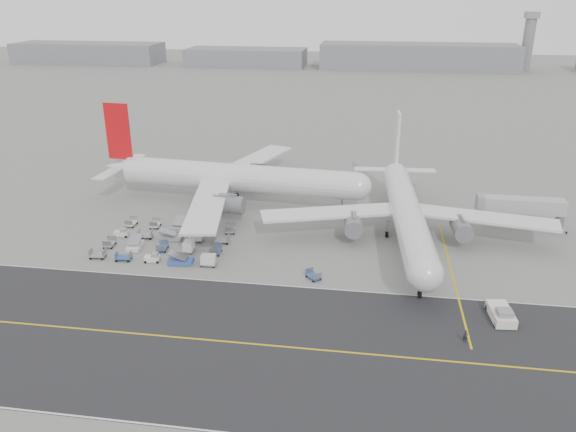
# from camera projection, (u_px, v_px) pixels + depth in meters

# --- Properties ---
(ground) EXTENTS (700.00, 700.00, 0.00)m
(ground) POSITION_uv_depth(u_px,v_px,m) (263.00, 278.00, 89.52)
(ground) COLOR gray
(ground) RESTS_ON ground
(taxiway) EXTENTS (220.00, 59.00, 0.03)m
(taxiway) POSITION_uv_depth(u_px,v_px,m) (275.00, 346.00, 72.35)
(taxiway) COLOR #29292C
(taxiway) RESTS_ON ground
(horizon_buildings) EXTENTS (520.00, 28.00, 28.00)m
(horizon_buildings) POSITION_uv_depth(u_px,v_px,m) (399.00, 69.00, 323.71)
(horizon_buildings) COLOR gray
(horizon_buildings) RESTS_ON ground
(control_tower) EXTENTS (7.00, 7.00, 31.25)m
(control_tower) POSITION_uv_depth(u_px,v_px,m) (528.00, 40.00, 312.59)
(control_tower) COLOR gray
(control_tower) RESTS_ON ground
(airliner_a) EXTENTS (59.18, 58.33, 20.41)m
(airliner_a) POSITION_uv_depth(u_px,v_px,m) (232.00, 177.00, 118.41)
(airliner_a) COLOR silver
(airliner_a) RESTS_ON ground
(airliner_b) EXTENTS (53.37, 54.09, 18.65)m
(airliner_b) POSITION_uv_depth(u_px,v_px,m) (406.00, 211.00, 101.59)
(airliner_b) COLOR silver
(airliner_b) RESTS_ON ground
(pushback_tug) EXTENTS (3.33, 7.79, 2.20)m
(pushback_tug) POSITION_uv_depth(u_px,v_px,m) (501.00, 314.00, 77.81)
(pushback_tug) COLOR white
(pushback_tug) RESTS_ON ground
(jet_bridge) EXTENTS (16.90, 3.49, 6.38)m
(jet_bridge) POSITION_uv_depth(u_px,v_px,m) (522.00, 207.00, 106.19)
(jet_bridge) COLOR gray
(jet_bridge) RESTS_ON ground
(gse_cluster) EXTENTS (28.50, 23.04, 2.04)m
(gse_cluster) POSITION_uv_depth(u_px,v_px,m) (167.00, 245.00, 101.03)
(gse_cluster) COLOR gray
(gse_cluster) RESTS_ON ground
(stray_dolly) EXTENTS (2.80, 2.90, 1.54)m
(stray_dolly) POSITION_uv_depth(u_px,v_px,m) (313.00, 279.00, 89.14)
(stray_dolly) COLOR silver
(stray_dolly) RESTS_ON ground
(ground_crew_a) EXTENTS (0.71, 0.54, 1.75)m
(ground_crew_a) POSITION_uv_depth(u_px,v_px,m) (465.00, 336.00, 72.82)
(ground_crew_a) COLOR black
(ground_crew_a) RESTS_ON ground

